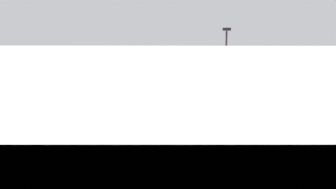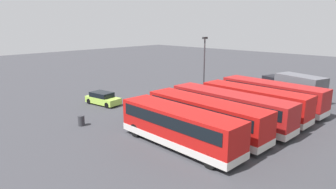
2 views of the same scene
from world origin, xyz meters
The scene contains 9 objects.
ground_plane centered at (0.00, 0.00, 0.00)m, with size 140.00×140.00×0.00m, color #38383D.
bus_single_deck_near_end centered at (-7.32, 11.25, 1.62)m, with size 3.35×11.35×2.95m.
bus_single_deck_second centered at (-3.38, 11.23, 1.62)m, with size 3.01×10.94×2.95m.
bus_single_deck_third centered at (0.07, 10.61, 1.62)m, with size 3.08×12.11×2.95m.
bus_single_deck_fourth centered at (3.62, 10.51, 1.62)m, with size 3.10×11.46×2.95m.
bus_single_deck_fifth centered at (7.10, 10.65, 1.62)m, with size 2.99×10.69×2.95m.
car_hatchback_silver centered at (4.16, -3.67, 0.70)m, with size 2.35×4.43×1.43m.
lamp_post_tall centered at (-5.39, 3.54, 4.47)m, with size 0.70×0.30×7.59m.
waste_bin_yellow centered at (9.73, 1.09, 0.47)m, with size 0.60×0.60×0.95m, color #333338.
Camera 1 is at (-1.91, 32.37, 6.42)m, focal length 35.25 mm.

